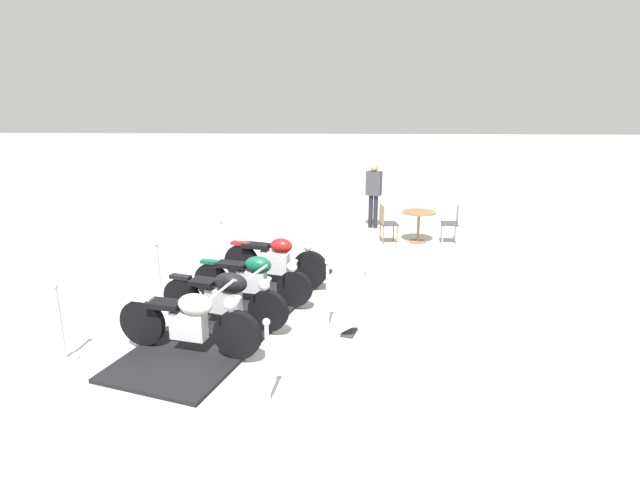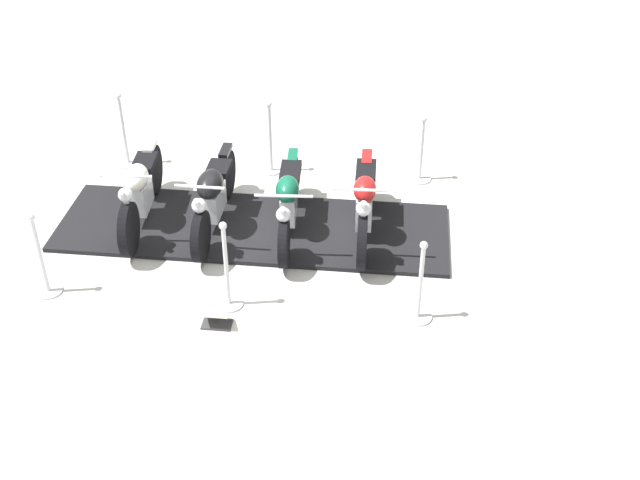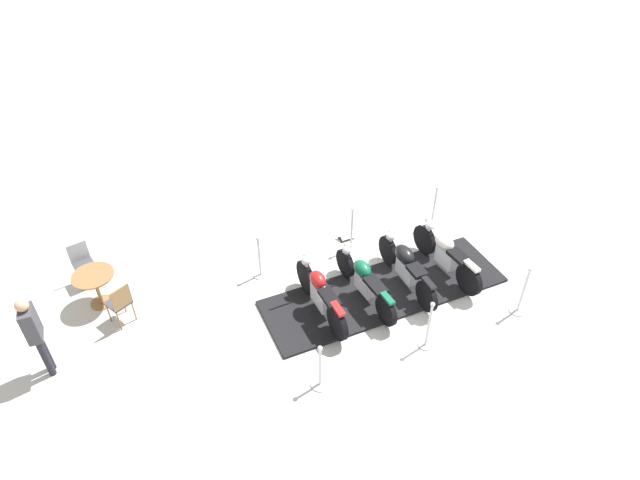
% 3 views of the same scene
% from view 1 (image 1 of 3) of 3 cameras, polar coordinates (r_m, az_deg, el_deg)
% --- Properties ---
extents(ground_plane, '(80.00, 80.00, 0.00)m').
position_cam_1_polar(ground_plane, '(8.85, -8.85, -8.11)').
color(ground_plane, silver).
extents(display_platform, '(3.05, 5.35, 0.06)m').
position_cam_1_polar(display_platform, '(8.84, -8.86, -7.94)').
color(display_platform, black).
rests_on(display_platform, ground_plane).
extents(motorcycle_cream, '(2.13, 0.75, 1.00)m').
position_cam_1_polar(motorcycle_cream, '(7.49, -14.14, -8.54)').
color(motorcycle_cream, black).
rests_on(motorcycle_cream, display_platform).
extents(motorcycle_black, '(2.11, 0.87, 0.95)m').
position_cam_1_polar(motorcycle_black, '(8.23, -10.33, -6.05)').
color(motorcycle_black, black).
rests_on(motorcycle_black, display_platform).
extents(motorcycle_forest, '(2.15, 0.81, 0.91)m').
position_cam_1_polar(motorcycle_forest, '(9.05, -7.35, -4.05)').
color(motorcycle_forest, black).
rests_on(motorcycle_forest, display_platform).
extents(motorcycle_maroon, '(2.06, 0.87, 1.01)m').
position_cam_1_polar(motorcycle_maroon, '(9.87, -4.87, -2.13)').
color(motorcycle_maroon, black).
rests_on(motorcycle_maroon, display_platform).
extents(stanchion_right_front, '(0.32, 0.32, 1.10)m').
position_cam_1_polar(stanchion_right_front, '(6.32, -5.75, -14.71)').
color(stanchion_right_front, silver).
rests_on(stanchion_right_front, ground_plane).
extents(stanchion_left_front, '(0.35, 0.35, 1.14)m').
position_cam_1_polar(stanchion_left_front, '(8.04, -26.55, -9.48)').
color(stanchion_left_front, silver).
rests_on(stanchion_left_front, ground_plane).
extents(stanchion_left_rear, '(0.34, 0.34, 1.01)m').
position_cam_1_polar(stanchion_left_rear, '(11.24, -10.68, -1.26)').
color(stanchion_left_rear, silver).
rests_on(stanchion_left_rear, ground_plane).
extents(stanchion_right_rear, '(0.33, 0.33, 1.05)m').
position_cam_1_polar(stanchion_right_rear, '(10.08, 4.83, -2.90)').
color(stanchion_right_rear, silver).
rests_on(stanchion_right_rear, ground_plane).
extents(stanchion_right_mid, '(0.33, 0.33, 1.14)m').
position_cam_1_polar(stanchion_right_mid, '(8.12, 0.83, -7.34)').
color(stanchion_right_mid, silver).
rests_on(stanchion_right_mid, ground_plane).
extents(stanchion_left_mid, '(0.29, 0.29, 1.13)m').
position_cam_1_polar(stanchion_left_mid, '(9.50, -17.27, -4.33)').
color(stanchion_left_mid, silver).
rests_on(stanchion_left_mid, ground_plane).
extents(info_placard, '(0.31, 0.38, 0.21)m').
position_cam_1_polar(info_placard, '(8.09, 3.23, -9.84)').
color(info_placard, '#333338').
rests_on(info_placard, ground_plane).
extents(cafe_table, '(0.81, 0.81, 0.77)m').
position_cam_1_polar(cafe_table, '(12.96, 10.83, 2.28)').
color(cafe_table, olive).
rests_on(cafe_table, ground_plane).
extents(cafe_chair_near_table, '(0.44, 0.44, 0.95)m').
position_cam_1_polar(cafe_chair_near_table, '(13.04, 14.43, 2.01)').
color(cafe_chair_near_table, '#B7B7BC').
rests_on(cafe_chair_near_table, ground_plane).
extents(cafe_chair_across_table, '(0.46, 0.46, 0.96)m').
position_cam_1_polar(cafe_chair_across_table, '(12.74, 7.29, 2.09)').
color(cafe_chair_across_table, olive).
rests_on(cafe_chair_across_table, ground_plane).
extents(bystander_person, '(0.45, 0.34, 1.78)m').
position_cam_1_polar(bystander_person, '(14.10, 5.94, 5.57)').
color(bystander_person, '#23232D').
rests_on(bystander_person, ground_plane).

